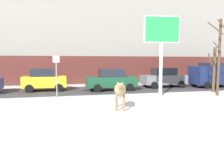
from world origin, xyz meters
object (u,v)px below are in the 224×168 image
at_px(car_darkgreen_sedan, 111,80).
at_px(pedestrian_near_billboard, 123,77).
at_px(billboard, 162,34).
at_px(car_yellow_hatchback, 44,80).
at_px(car_grey_sedan, 164,78).
at_px(cow_tan, 120,90).
at_px(bare_tree_left_lot, 219,54).
at_px(street_sign, 56,73).
at_px(car_navy_van, 214,74).
at_px(bare_tree_right_lot, 214,69).

relative_size(car_darkgreen_sedan, pedestrian_near_billboard, 2.45).
bearing_deg(pedestrian_near_billboard, billboard, -85.66).
distance_m(car_yellow_hatchback, car_grey_sedan, 10.91).
relative_size(cow_tan, car_darkgreen_sedan, 0.46).
relative_size(car_yellow_hatchback, car_grey_sedan, 0.83).
relative_size(car_darkgreen_sedan, bare_tree_left_lot, 0.79).
bearing_deg(car_grey_sedan, street_sign, -159.79).
relative_size(car_yellow_hatchback, car_navy_van, 0.76).
bearing_deg(bare_tree_left_lot, billboard, 168.55).
bearing_deg(car_grey_sedan, billboard, -118.85).
bearing_deg(billboard, bare_tree_left_lot, -11.45).
height_order(cow_tan, pedestrian_near_billboard, pedestrian_near_billboard).
distance_m(car_yellow_hatchback, pedestrian_near_billboard, 8.13).
bearing_deg(street_sign, bare_tree_right_lot, -1.29).
height_order(cow_tan, car_navy_van, car_navy_van).
bearing_deg(billboard, car_grey_sedan, 61.15).
distance_m(car_navy_van, pedestrian_near_billboard, 8.80).
bearing_deg(car_grey_sedan, bare_tree_right_lot, -58.22).
height_order(car_grey_sedan, street_sign, street_sign).
height_order(car_darkgreen_sedan, car_navy_van, car_navy_van).
xyz_separation_m(car_navy_van, bare_tree_left_lot, (-3.41, -4.67, 1.75)).
xyz_separation_m(car_navy_van, bare_tree_right_lot, (-2.40, -2.91, 0.63)).
xyz_separation_m(car_grey_sedan, pedestrian_near_billboard, (-3.22, 2.57, -0.03)).
bearing_deg(car_yellow_hatchback, car_darkgreen_sedan, -9.84).
relative_size(pedestrian_near_billboard, bare_tree_left_lot, 0.32).
bearing_deg(billboard, car_darkgreen_sedan, 125.67).
bearing_deg(street_sign, pedestrian_near_billboard, 43.13).
distance_m(car_darkgreen_sedan, bare_tree_left_lot, 8.46).
xyz_separation_m(car_navy_van, pedestrian_near_billboard, (-8.04, 3.56, -0.36)).
bearing_deg(pedestrian_near_billboard, street_sign, -136.87).
xyz_separation_m(car_darkgreen_sedan, pedestrian_near_billboard, (2.16, 3.61, -0.03)).
height_order(billboard, car_navy_van, billboard).
relative_size(bare_tree_left_lot, street_sign, 1.92).
height_order(car_navy_van, bare_tree_left_lot, bare_tree_left_lot).
height_order(car_darkgreen_sedan, pedestrian_near_billboard, car_darkgreen_sedan).
xyz_separation_m(car_darkgreen_sedan, bare_tree_left_lot, (6.78, -4.61, 2.08)).
bearing_deg(billboard, bare_tree_right_lot, 10.44).
bearing_deg(bare_tree_right_lot, billboard, -169.56).
distance_m(billboard, car_grey_sedan, 6.48).
bearing_deg(bare_tree_right_lot, pedestrian_near_billboard, 131.07).
relative_size(car_navy_van, bare_tree_right_lot, 1.30).
relative_size(car_yellow_hatchback, bare_tree_right_lot, 0.99).
bearing_deg(car_yellow_hatchback, billboard, -29.92).
relative_size(billboard, car_navy_van, 1.20).
xyz_separation_m(car_yellow_hatchback, street_sign, (1.08, -3.54, 0.74)).
xyz_separation_m(billboard, car_grey_sedan, (2.66, 4.83, -3.41)).
bearing_deg(car_darkgreen_sedan, cow_tan, -99.74).
height_order(car_yellow_hatchback, bare_tree_left_lot, bare_tree_left_lot).
height_order(car_yellow_hatchback, pedestrian_near_billboard, car_yellow_hatchback).
relative_size(car_yellow_hatchback, pedestrian_near_billboard, 2.05).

